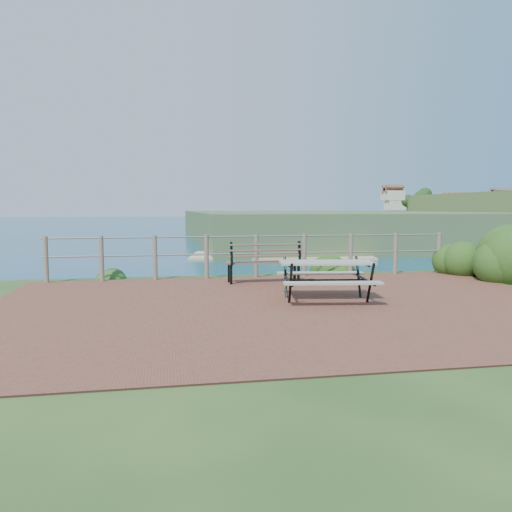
% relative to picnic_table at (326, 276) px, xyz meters
% --- Properties ---
extents(ground, '(10.00, 7.00, 0.12)m').
position_rel_picnic_table_xyz_m(ground, '(-0.68, -0.30, -0.44)').
color(ground, brown).
rests_on(ground, ground).
extents(ocean, '(1200.00, 1200.00, 0.00)m').
position_rel_picnic_table_xyz_m(ocean, '(-0.68, 199.70, -0.44)').
color(ocean, '#156381').
rests_on(ocean, ground).
extents(safety_railing, '(9.40, 0.10, 1.00)m').
position_rel_picnic_table_xyz_m(safety_railing, '(-0.68, 3.05, 0.14)').
color(safety_railing, '#6B5B4C').
rests_on(safety_railing, ground).
extents(picnic_table, '(1.68, 1.38, 0.68)m').
position_rel_picnic_table_xyz_m(picnic_table, '(0.00, 0.00, 0.00)').
color(picnic_table, gray).
rests_on(picnic_table, ground).
extents(park_bench, '(1.60, 0.44, 0.90)m').
position_rel_picnic_table_xyz_m(park_bench, '(-0.66, 2.25, 0.16)').
color(park_bench, brown).
rests_on(park_bench, ground).
extents(shrub_right_front, '(1.52, 1.52, 2.16)m').
position_rel_picnic_table_xyz_m(shrub_right_front, '(4.70, 1.48, -0.44)').
color(shrub_right_front, '#234515').
rests_on(shrub_right_front, ground).
extents(shrub_right_edge, '(0.97, 0.97, 1.39)m').
position_rel_picnic_table_xyz_m(shrub_right_edge, '(4.23, 2.80, -0.44)').
color(shrub_right_edge, '#234515').
rests_on(shrub_right_edge, ground).
extents(shrub_lip_west, '(0.72, 0.72, 0.44)m').
position_rel_picnic_table_xyz_m(shrub_lip_west, '(-3.94, 3.59, -0.44)').
color(shrub_lip_west, '#235821').
rests_on(shrub_lip_west, ground).
extents(shrub_lip_east, '(0.88, 0.88, 0.67)m').
position_rel_picnic_table_xyz_m(shrub_lip_east, '(1.50, 3.68, -0.44)').
color(shrub_lip_east, '#234515').
rests_on(shrub_lip_east, ground).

